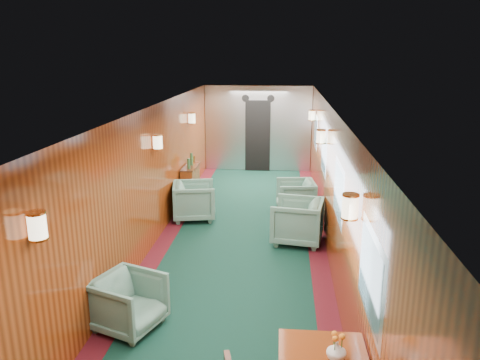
% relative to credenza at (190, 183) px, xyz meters
% --- Properties ---
extents(room, '(12.00, 12.10, 2.40)m').
position_rel_credenza_xyz_m(room, '(1.34, -2.84, 1.21)').
color(room, '#0E3327').
rests_on(room, ground).
extents(bulkhead, '(2.98, 0.17, 2.39)m').
position_rel_credenza_xyz_m(bulkhead, '(1.34, 3.07, 0.76)').
color(bulkhead, silver).
rests_on(bulkhead, ground).
extents(windows_right, '(0.02, 8.60, 0.80)m').
position_rel_credenza_xyz_m(windows_right, '(2.83, -2.59, 1.03)').
color(windows_right, '#BABDC1').
rests_on(windows_right, ground).
extents(wall_sconces, '(2.97, 7.97, 0.25)m').
position_rel_credenza_xyz_m(wall_sconces, '(1.34, -2.28, 1.37)').
color(wall_sconces, beige).
rests_on(wall_sconces, ground).
extents(credenza, '(0.29, 0.92, 1.10)m').
position_rel_credenza_xyz_m(credenza, '(0.00, 0.00, 0.00)').
color(credenza, maroon).
rests_on(credenza, ground).
extents(flower_vase, '(0.19, 0.19, 0.17)m').
position_rel_credenza_xyz_m(flower_vase, '(2.55, -6.59, 0.47)').
color(flower_vase, silver).
rests_on(flower_vase, dining_table).
extents(armchair_left_near, '(0.96, 0.94, 0.68)m').
position_rel_credenza_xyz_m(armchair_left_near, '(0.25, -5.08, -0.08)').
color(armchair_left_near, '#214E45').
rests_on(armchair_left_near, ground).
extents(armchair_left_far, '(0.98, 0.96, 0.76)m').
position_rel_credenza_xyz_m(armchair_left_far, '(0.30, -1.14, -0.04)').
color(armchair_left_far, '#214E45').
rests_on(armchair_left_far, ground).
extents(armchair_right_near, '(0.99, 0.97, 0.79)m').
position_rel_credenza_xyz_m(armchair_right_near, '(2.34, -2.18, -0.03)').
color(armchair_right_near, '#214E45').
rests_on(armchair_right_near, ground).
extents(armchair_right_far, '(0.86, 0.84, 0.71)m').
position_rel_credenza_xyz_m(armchair_right_far, '(2.35, -0.59, -0.07)').
color(armchair_right_far, '#214E45').
rests_on(armchair_right_far, ground).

